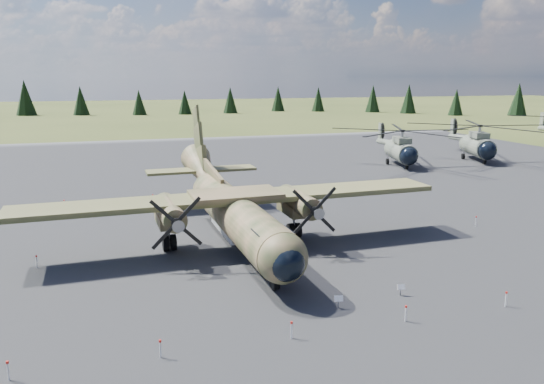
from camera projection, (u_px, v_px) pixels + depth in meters
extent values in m
plane|color=brown|center=(283.00, 245.00, 38.45)|extent=(500.00, 500.00, 0.00)
cube|color=#525357|center=(249.00, 212.00, 47.80)|extent=(120.00, 120.00, 0.04)
cylinder|color=#374223|center=(237.00, 216.00, 37.17)|extent=(3.47, 18.76, 2.91)
sphere|color=#374223|center=(282.00, 258.00, 28.53)|extent=(2.93, 2.93, 2.85)
sphere|color=black|center=(286.00, 262.00, 28.01)|extent=(2.15, 2.15, 2.09)
cube|color=black|center=(272.00, 236.00, 29.90)|extent=(2.12, 1.72, 0.57)
cone|color=#374223|center=(203.00, 171.00, 48.28)|extent=(3.06, 7.21, 4.37)
cube|color=#ABADB0|center=(234.00, 228.00, 38.39)|extent=(2.16, 6.28, 0.52)
cube|color=#313B1E|center=(235.00, 198.00, 37.40)|extent=(30.18, 4.43, 0.36)
cube|color=#374223|center=(235.00, 194.00, 37.35)|extent=(6.34, 3.92, 0.36)
cylinder|color=#374223|center=(170.00, 212.00, 35.78)|extent=(1.72, 5.44, 1.56)
cube|color=#374223|center=(168.00, 218.00, 36.69)|extent=(1.66, 3.57, 0.83)
cone|color=gray|center=(177.00, 225.00, 32.65)|extent=(0.82, 0.96, 0.79)
cylinder|color=black|center=(169.00, 243.00, 37.07)|extent=(0.95, 1.17, 1.14)
cylinder|color=#374223|center=(298.00, 202.00, 38.69)|extent=(1.72, 5.44, 1.56)
cube|color=#374223|center=(294.00, 208.00, 39.60)|extent=(1.66, 3.57, 0.83)
cone|color=gray|center=(317.00, 213.00, 35.57)|extent=(0.82, 0.96, 0.79)
cylinder|color=black|center=(294.00, 231.00, 39.98)|extent=(0.95, 1.17, 1.14)
cube|color=#374223|center=(212.00, 172.00, 44.49)|extent=(0.53, 7.84, 1.74)
cube|color=#313B1E|center=(201.00, 170.00, 48.75)|extent=(10.03, 2.58, 0.23)
cylinder|color=gray|center=(275.00, 269.00, 29.91)|extent=(0.15, 0.15, 0.93)
cylinder|color=black|center=(275.00, 281.00, 30.07)|extent=(0.39, 0.98, 0.97)
cylinder|color=slate|center=(400.00, 152.00, 71.95)|extent=(4.35, 7.88, 2.60)
sphere|color=black|center=(409.00, 156.00, 68.31)|extent=(2.90, 2.90, 2.39)
sphere|color=slate|center=(393.00, 148.00, 75.59)|extent=(2.90, 2.90, 2.39)
cube|color=slate|center=(402.00, 140.00, 71.19)|extent=(2.53, 3.65, 0.78)
cylinder|color=gray|center=(402.00, 134.00, 71.02)|extent=(0.45, 0.45, 1.04)
cylinder|color=slate|center=(386.00, 142.00, 79.31)|extent=(3.02, 8.81, 1.49)
cube|color=slate|center=(380.00, 131.00, 82.84)|extent=(0.58, 1.46, 2.49)
cylinder|color=black|center=(382.00, 131.00, 82.85)|extent=(0.72, 2.63, 2.70)
cylinder|color=black|center=(407.00, 167.00, 69.23)|extent=(0.45, 0.76, 0.71)
cylinder|color=black|center=(387.00, 161.00, 73.42)|extent=(0.51, 0.88, 0.83)
cylinder|color=gray|center=(388.00, 158.00, 73.30)|extent=(0.18, 0.18, 1.51)
cylinder|color=black|center=(407.00, 161.00, 73.55)|extent=(0.51, 0.88, 0.83)
cylinder|color=gray|center=(408.00, 157.00, 73.43)|extent=(0.18, 0.18, 1.51)
cylinder|color=slate|center=(477.00, 147.00, 76.30)|extent=(5.09, 8.34, 2.73)
sphere|color=black|center=(487.00, 151.00, 72.47)|extent=(3.18, 3.18, 2.52)
sphere|color=slate|center=(468.00, 143.00, 80.15)|extent=(3.18, 3.18, 2.52)
cube|color=slate|center=(479.00, 135.00, 75.50)|extent=(2.87, 3.91, 0.82)
cylinder|color=gray|center=(480.00, 129.00, 75.32)|extent=(0.50, 0.50, 1.09)
cylinder|color=slate|center=(460.00, 138.00, 84.07)|extent=(3.84, 9.15, 1.57)
cube|color=slate|center=(452.00, 127.00, 87.78)|extent=(0.71, 1.53, 2.63)
cylinder|color=black|center=(455.00, 127.00, 87.77)|extent=(0.97, 2.72, 2.84)
cylinder|color=black|center=(485.00, 161.00, 73.44)|extent=(0.53, 0.80, 0.74)
cylinder|color=black|center=(463.00, 156.00, 77.96)|extent=(0.59, 0.93, 0.88)
cylinder|color=gray|center=(463.00, 152.00, 77.84)|extent=(0.19, 0.19, 1.59)
cylinder|color=black|center=(483.00, 156.00, 77.88)|extent=(0.59, 0.93, 0.88)
cylinder|color=gray|center=(484.00, 153.00, 77.76)|extent=(0.19, 0.19, 1.59)
cube|color=slate|center=(542.00, 119.00, 101.69)|extent=(0.78, 1.55, 2.68)
cylinder|color=black|center=(544.00, 119.00, 101.66)|extent=(1.09, 2.73, 2.90)
cube|color=gray|center=(338.00, 303.00, 27.88)|extent=(0.10, 0.10, 0.57)
cube|color=white|center=(339.00, 298.00, 27.78)|extent=(0.49, 0.28, 0.32)
cube|color=gray|center=(400.00, 291.00, 29.51)|extent=(0.09, 0.09, 0.53)
cube|color=white|center=(401.00, 287.00, 29.42)|extent=(0.45, 0.27, 0.30)
cylinder|color=white|center=(8.00, 371.00, 21.21)|extent=(0.07, 0.07, 0.80)
cylinder|color=red|center=(7.00, 362.00, 21.12)|extent=(0.12, 0.12, 0.10)
cylinder|color=white|center=(160.00, 349.00, 22.91)|extent=(0.07, 0.07, 0.80)
cylinder|color=red|center=(160.00, 341.00, 22.82)|extent=(0.12, 0.12, 0.10)
cylinder|color=white|center=(292.00, 331.00, 24.61)|extent=(0.07, 0.07, 0.80)
cylinder|color=red|center=(292.00, 323.00, 24.53)|extent=(0.12, 0.12, 0.10)
cylinder|color=white|center=(406.00, 314.00, 26.32)|extent=(0.07, 0.07, 0.80)
cylinder|color=red|center=(406.00, 307.00, 26.23)|extent=(0.12, 0.12, 0.10)
cylinder|color=white|center=(506.00, 300.00, 28.02)|extent=(0.07, 0.07, 0.80)
cylinder|color=red|center=(507.00, 293.00, 27.94)|extent=(0.12, 0.12, 0.10)
cylinder|color=white|center=(64.00, 205.00, 48.78)|extent=(0.07, 0.07, 0.80)
cylinder|color=red|center=(64.00, 200.00, 48.69)|extent=(0.12, 0.12, 0.10)
cylinder|color=white|center=(153.00, 199.00, 51.05)|extent=(0.07, 0.07, 0.80)
cylinder|color=red|center=(153.00, 195.00, 50.97)|extent=(0.12, 0.12, 0.10)
cylinder|color=white|center=(234.00, 194.00, 53.32)|extent=(0.07, 0.07, 0.80)
cylinder|color=red|center=(234.00, 190.00, 53.24)|extent=(0.12, 0.12, 0.10)
cylinder|color=white|center=(308.00, 189.00, 55.60)|extent=(0.07, 0.07, 0.80)
cylinder|color=red|center=(308.00, 185.00, 55.51)|extent=(0.12, 0.12, 0.10)
cylinder|color=white|center=(377.00, 184.00, 57.87)|extent=(0.07, 0.07, 0.80)
cylinder|color=red|center=(377.00, 181.00, 57.78)|extent=(0.12, 0.12, 0.10)
cylinder|color=white|center=(37.00, 262.00, 33.68)|extent=(0.07, 0.07, 0.80)
cylinder|color=red|center=(36.00, 256.00, 33.60)|extent=(0.12, 0.12, 0.10)
cylinder|color=white|center=(476.00, 222.00, 43.05)|extent=(0.07, 0.07, 0.80)
cylinder|color=red|center=(476.00, 217.00, 42.97)|extent=(0.12, 0.12, 0.10)
cone|color=black|center=(518.00, 99.00, 164.34)|extent=(5.63, 5.63, 10.06)
cone|color=black|center=(456.00, 102.00, 165.72)|extent=(4.59, 4.59, 8.20)
cone|color=black|center=(409.00, 99.00, 174.74)|extent=(5.33, 5.33, 9.51)
cone|color=black|center=(373.00, 98.00, 180.95)|extent=(5.12, 5.12, 9.15)
cone|color=black|center=(318.00, 99.00, 184.59)|extent=(4.71, 4.71, 8.41)
cone|color=black|center=(278.00, 99.00, 185.62)|extent=(4.82, 4.82, 8.60)
cone|color=black|center=(230.00, 100.00, 175.51)|extent=(4.81, 4.81, 8.60)
cone|color=black|center=(185.00, 102.00, 170.01)|extent=(4.29, 4.29, 7.67)
cone|color=black|center=(139.00, 102.00, 167.27)|extent=(4.40, 4.40, 7.86)
cone|color=black|center=(81.00, 101.00, 166.46)|extent=(5.05, 5.05, 9.02)
cone|color=black|center=(25.00, 98.00, 165.39)|extent=(6.13, 6.13, 10.95)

